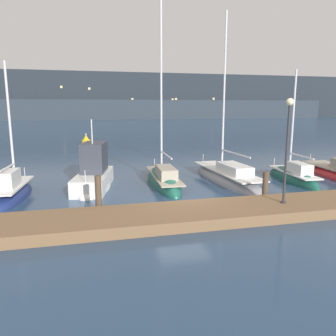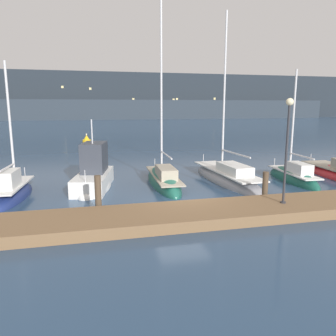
% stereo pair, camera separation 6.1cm
% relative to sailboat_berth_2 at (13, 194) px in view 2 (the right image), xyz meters
% --- Properties ---
extents(ground_plane, '(400.00, 400.00, 0.00)m').
position_rel_sailboat_berth_2_xyz_m(ground_plane, '(8.25, -2.88, -0.20)').
color(ground_plane, navy).
extents(dock, '(32.01, 2.80, 0.45)m').
position_rel_sailboat_berth_2_xyz_m(dock, '(8.25, -5.32, 0.02)').
color(dock, brown).
rests_on(dock, ground).
extents(mooring_pile_1, '(0.28, 0.28, 1.74)m').
position_rel_sailboat_berth_2_xyz_m(mooring_pile_1, '(4.23, -3.67, 0.66)').
color(mooring_pile_1, '#4C3D2D').
rests_on(mooring_pile_1, ground).
extents(mooring_pile_2, '(0.28, 0.28, 1.52)m').
position_rel_sailboat_berth_2_xyz_m(mooring_pile_2, '(12.28, -3.67, 0.56)').
color(mooring_pile_2, '#4C3D2D').
rests_on(mooring_pile_2, ground).
extents(sailboat_berth_2, '(1.71, 5.16, 7.46)m').
position_rel_sailboat_berth_2_xyz_m(sailboat_berth_2, '(0.00, 0.00, 0.00)').
color(sailboat_berth_2, navy).
rests_on(sailboat_berth_2, ground).
extents(motorboat_berth_3, '(2.82, 5.44, 4.63)m').
position_rel_sailboat_berth_2_xyz_m(motorboat_berth_3, '(4.10, 1.20, 0.27)').
color(motorboat_berth_3, white).
rests_on(motorboat_berth_3, ground).
extents(sailboat_berth_4, '(1.83, 7.20, 11.48)m').
position_rel_sailboat_berth_2_xyz_m(sailboat_berth_4, '(8.24, 1.24, -0.09)').
color(sailboat_berth_4, '#195647').
rests_on(sailboat_berth_4, ground).
extents(sailboat_berth_5, '(2.38, 8.53, 11.04)m').
position_rel_sailboat_berth_2_xyz_m(sailboat_berth_5, '(12.31, 1.04, -0.09)').
color(sailboat_berth_5, gray).
rests_on(sailboat_berth_5, ground).
extents(sailboat_berth_6, '(1.78, 5.57, 7.72)m').
position_rel_sailboat_berth_2_xyz_m(sailboat_berth_6, '(16.43, 0.09, -0.09)').
color(sailboat_berth_6, '#195647').
rests_on(sailboat_berth_6, ground).
extents(channel_buoy, '(1.30, 1.30, 1.85)m').
position_rel_sailboat_berth_2_xyz_m(channel_buoy, '(3.62, 17.65, 0.47)').
color(channel_buoy, gold).
rests_on(channel_buoy, ground).
extents(dock_lamppost, '(0.32, 0.32, 4.56)m').
position_rel_sailboat_berth_2_xyz_m(dock_lamppost, '(12.20, -5.37, 3.25)').
color(dock_lamppost, '#2D2D33').
rests_on(dock_lamppost, dock).
extents(hillside_backdrop, '(240.00, 23.00, 17.10)m').
position_rel_sailboat_berth_2_xyz_m(hillside_backdrop, '(10.27, 113.23, 7.68)').
color(hillside_backdrop, '#232B33').
rests_on(hillside_backdrop, ground).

